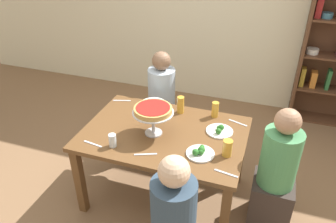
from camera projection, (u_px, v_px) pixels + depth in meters
ground_plane at (165, 194)px, 3.21m from camera, size 12.00×12.00×0.00m
rear_partition at (220, 1)px, 4.28m from camera, size 8.00×0.12×2.80m
dining_table at (164, 141)px, 2.88m from camera, size 1.41×0.98×0.74m
diner_far_left at (162, 107)px, 3.70m from camera, size 0.34×0.34×1.15m
diner_head_east at (275, 178)px, 2.69m from camera, size 0.34×0.34×1.15m
deep_dish_pizza_stand at (153, 111)px, 2.70m from camera, size 0.35×0.35×0.26m
salad_plate_near_diner at (154, 103)px, 3.24m from camera, size 0.26×0.26×0.07m
salad_plate_far_diner at (200, 152)px, 2.55m from camera, size 0.23×0.23×0.07m
salad_plate_spare at (220, 130)px, 2.82m from camera, size 0.24×0.24×0.06m
beer_glass_amber_tall at (215, 110)px, 3.01m from camera, size 0.07×0.07×0.15m
beer_glass_amber_short at (181, 105)px, 3.07m from camera, size 0.07×0.07×0.17m
beer_glass_amber_spare at (227, 148)px, 2.52m from camera, size 0.08×0.08×0.14m
water_glass_clear_near at (113, 140)px, 2.63m from camera, size 0.06×0.06×0.11m
cutlery_fork_near at (146, 154)px, 2.56m from camera, size 0.17×0.08×0.00m
cutlery_knife_near at (93, 144)px, 2.68m from camera, size 0.18×0.04×0.00m
cutlery_fork_far at (122, 101)px, 3.31m from camera, size 0.18×0.07×0.00m
cutlery_knife_far at (238, 123)px, 2.95m from camera, size 0.18×0.07×0.00m
cutlery_spare_fork at (226, 173)px, 2.37m from camera, size 0.18×0.05×0.00m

